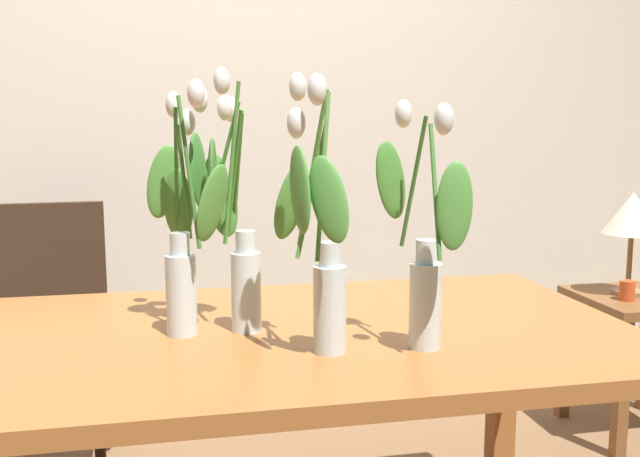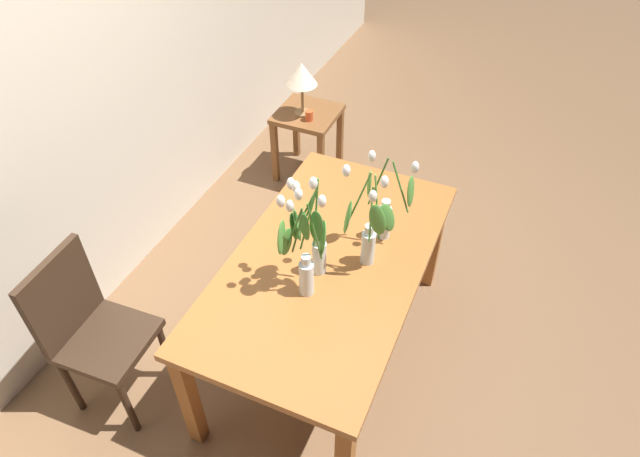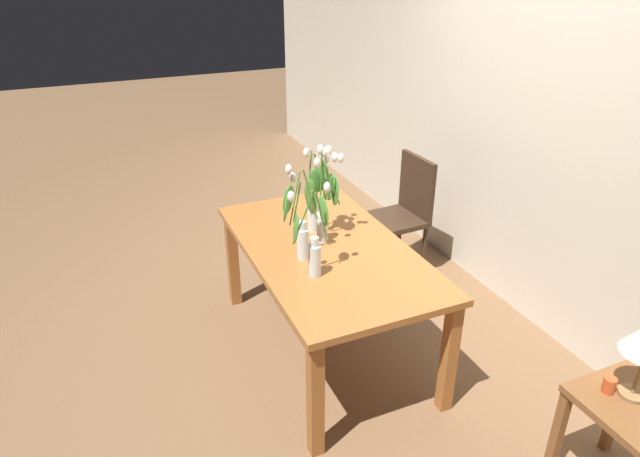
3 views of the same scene
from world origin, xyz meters
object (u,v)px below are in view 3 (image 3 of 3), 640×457
tulip_vase_1 (300,223)px  dining_chair (404,209)px  pillar_candle (609,385)px  tulip_vase_0 (316,200)px  tulip_vase_2 (324,202)px  side_table (629,422)px  tulip_vase_3 (313,245)px  dining_table (327,260)px

tulip_vase_1 → dining_chair: size_ratio=0.62×
pillar_candle → tulip_vase_0: bearing=-156.5°
dining_chair → pillar_candle: dining_chair is taller
tulip_vase_1 → tulip_vase_2: size_ratio=0.97×
tulip_vase_0 → side_table: (1.73, 0.77, -0.51)m
tulip_vase_0 → tulip_vase_1: tulip_vase_1 is taller
tulip_vase_0 → tulip_vase_1: bearing=-38.2°
tulip_vase_0 → tulip_vase_3: size_ratio=1.08×
tulip_vase_2 → pillar_candle: size_ratio=7.84×
dining_table → tulip_vase_0: tulip_vase_0 is taller
tulip_vase_0 → tulip_vase_2: (0.11, 0.01, 0.03)m
tulip_vase_3 → tulip_vase_2: bearing=148.4°
tulip_vase_3 → side_table: (1.25, 0.99, -0.49)m
dining_table → tulip_vase_2: (-0.12, 0.04, 0.33)m
tulip_vase_2 → dining_chair: (-0.56, 0.92, -0.45)m
tulip_vase_0 → pillar_candle: (1.63, 0.71, -0.36)m
tulip_vase_0 → tulip_vase_3: tulip_vase_0 is taller
tulip_vase_3 → side_table: size_ratio=0.94×
dining_table → tulip_vase_2: bearing=163.1°
tulip_vase_3 → dining_chair: (-0.94, 1.15, -0.40)m
tulip_vase_1 → tulip_vase_3: bearing=-3.8°
dining_chair → side_table: size_ratio=1.69×
tulip_vase_3 → tulip_vase_0: bearing=155.1°
tulip_vase_0 → side_table: size_ratio=1.01×
tulip_vase_2 → pillar_candle: 1.72m
dining_table → tulip_vase_2: tulip_vase_2 is taller
side_table → pillar_candle: (-0.10, -0.06, 0.16)m
tulip_vase_1 → side_table: 1.84m
dining_table → tulip_vase_3: tulip_vase_3 is taller
side_table → pillar_candle: pillar_candle is taller
dining_table → tulip_vase_1: tulip_vase_1 is taller
dining_chair → side_table: (2.19, -0.16, -0.09)m
tulip_vase_1 → dining_chair: 1.41m
tulip_vase_0 → tulip_vase_1: (0.27, -0.21, 0.01)m
dining_table → tulip_vase_3: size_ratio=3.09×
dining_chair → side_table: bearing=-4.2°
tulip_vase_0 → tulip_vase_1: size_ratio=0.98×
dining_table → tulip_vase_0: size_ratio=2.87×
dining_chair → tulip_vase_3: bearing=-50.9°
tulip_vase_3 → dining_chair: bearing=129.1°
side_table → pillar_candle: bearing=-148.9°
dining_table → tulip_vase_3: bearing=-37.1°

